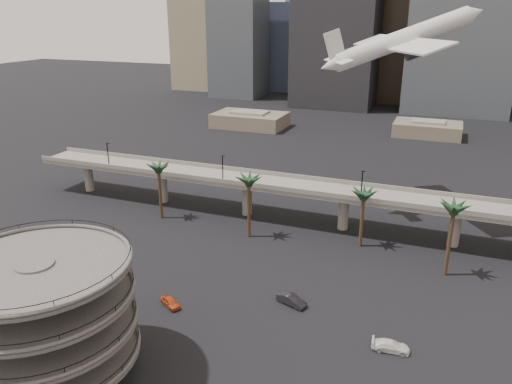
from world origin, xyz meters
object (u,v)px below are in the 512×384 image
at_px(parking_ramp, 42,311).
at_px(car_b, 291,300).
at_px(overpass, 294,190).
at_px(car_c, 391,346).
at_px(car_a, 170,302).
at_px(airborne_jet, 402,40).

relative_size(parking_ramp, car_b, 4.46).
bearing_deg(overpass, car_c, -55.67).
distance_m(car_b, car_c, 17.11).
distance_m(parking_ramp, overpass, 60.46).
xyz_separation_m(parking_ramp, car_b, (22.78, 27.09, -9.01)).
distance_m(overpass, car_a, 40.65).
bearing_deg(parking_ramp, overpass, 77.57).
xyz_separation_m(parking_ramp, overpass, (13.00, 59.00, -2.50)).
bearing_deg(car_c, airborne_jet, 2.08).
bearing_deg(overpass, parking_ramp, -102.43).
bearing_deg(airborne_jet, overpass, -173.35).
distance_m(parking_ramp, car_b, 36.53).
bearing_deg(car_a, overpass, 18.53).
bearing_deg(car_b, overpass, 36.08).
height_order(overpass, car_c, overpass).
xyz_separation_m(airborne_jet, car_b, (-8.31, -47.11, -37.12)).
height_order(overpass, car_a, overpass).
bearing_deg(overpass, car_a, -101.07).
height_order(parking_ramp, car_a, parking_ramp).
relative_size(airborne_jet, car_c, 6.39).
bearing_deg(car_b, airborne_jet, 9.04).
bearing_deg(car_c, car_a, 86.40).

